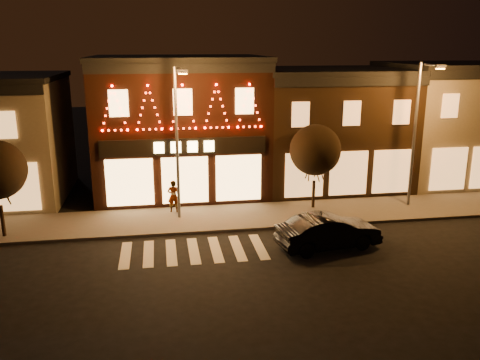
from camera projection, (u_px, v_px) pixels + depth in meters
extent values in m
plane|color=black|center=(201.00, 293.00, 18.72)|extent=(120.00, 120.00, 0.00)
cube|color=#47423D|center=(226.00, 217.00, 26.63)|extent=(44.00, 4.00, 0.15)
cube|color=black|center=(180.00, 127.00, 31.01)|extent=(10.00, 8.00, 8.00)
cube|color=black|center=(178.00, 58.00, 29.92)|extent=(10.20, 8.20, 0.30)
cube|color=black|center=(182.00, 68.00, 26.16)|extent=(10.00, 0.25, 0.50)
cube|color=black|center=(184.00, 147.00, 27.21)|extent=(9.00, 0.15, 0.90)
cube|color=#FFD87F|center=(184.00, 147.00, 27.11)|extent=(3.40, 0.08, 0.60)
cube|color=#312011|center=(327.00, 130.00, 32.59)|extent=(9.00, 8.00, 7.20)
cube|color=black|center=(330.00, 71.00, 31.61)|extent=(9.20, 8.20, 0.30)
cube|color=black|center=(354.00, 82.00, 27.85)|extent=(9.00, 0.25, 0.50)
cube|color=#766C54|center=(455.00, 124.00, 33.95)|extent=(9.00, 8.00, 7.50)
cube|color=black|center=(461.00, 65.00, 32.93)|extent=(9.20, 8.20, 0.30)
cylinder|color=#59595E|center=(177.00, 145.00, 25.47)|extent=(0.16, 0.16, 7.76)
cylinder|color=#59595E|center=(178.00, 70.00, 23.77)|extent=(0.42, 1.54, 0.10)
cube|color=#59595E|center=(183.00, 71.00, 23.09)|extent=(0.53, 0.37, 0.17)
cube|color=orange|center=(183.00, 74.00, 23.12)|extent=(0.40, 0.27, 0.05)
cylinder|color=#59595E|center=(414.00, 136.00, 27.51)|extent=(0.16, 0.16, 7.90)
cylinder|color=#59595E|center=(430.00, 65.00, 25.77)|extent=(0.30, 1.58, 0.10)
cube|color=#59595E|center=(440.00, 66.00, 25.06)|extent=(0.52, 0.34, 0.18)
cube|color=orange|center=(440.00, 69.00, 25.08)|extent=(0.40, 0.24, 0.05)
cylinder|color=black|center=(3.00, 221.00, 23.72)|extent=(0.17, 0.17, 1.51)
cylinder|color=black|center=(313.00, 194.00, 27.89)|extent=(0.17, 0.17, 1.53)
sphere|color=black|center=(315.00, 150.00, 27.23)|extent=(2.79, 2.79, 2.79)
imported|color=black|center=(328.00, 232.00, 22.67)|extent=(4.94, 2.42, 1.56)
imported|color=gray|center=(173.00, 196.00, 27.09)|extent=(0.70, 0.52, 1.77)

